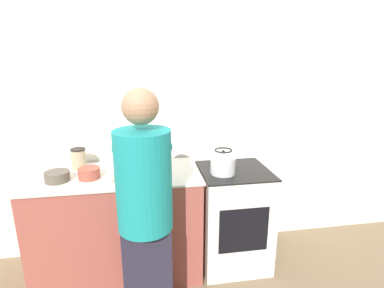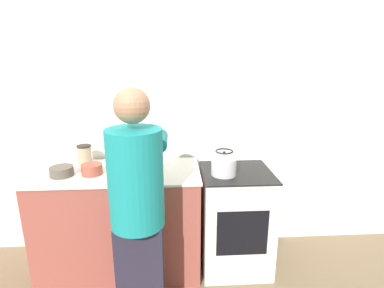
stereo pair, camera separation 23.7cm
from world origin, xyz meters
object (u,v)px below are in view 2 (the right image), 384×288
Objects in this scene: cutting_board at (138,172)px; kettle at (224,165)px; knife at (131,172)px; canister_jar at (85,155)px; oven at (235,219)px; bowl_prep at (62,171)px; person at (137,205)px.

kettle is at bearing -1.85° from cutting_board.
kettle is (0.76, 0.01, 0.05)m from knife.
cutting_board is 0.06m from knife.
kettle is 1.15× the size of canister_jar.
bowl_prep is at bearing -177.66° from oven.
cutting_board is at bearing -177.42° from oven.
bowl_prep is (-1.43, -0.06, 0.51)m from oven.
person reaches higher than knife.
canister_jar is (-1.31, 0.19, 0.56)m from oven.
kettle is (0.65, 0.50, 0.09)m from person.
bowl_prep reaches higher than knife.
knife is (-0.88, -0.07, 0.49)m from oven.
cutting_board is 0.71m from kettle.
bowl_prep is (-0.65, 0.50, 0.06)m from person.
cutting_board is 1.71× the size of kettle.
cutting_board is 0.60m from bowl_prep.
knife is 0.55m from bowl_prep.
cutting_board is (-0.83, -0.04, 0.48)m from oven.
person is at bearing -144.16° from oven.
bowl_prep is (-0.55, 0.01, 0.02)m from knife.
kettle reaches higher than bowl_prep.
kettle is at bearing -0.06° from bowl_prep.
kettle is at bearing -154.31° from oven.
person is 7.99× the size of kettle.
kettle reaches higher than cutting_board.
person reaches higher than kettle.
canister_jar reaches higher than knife.
canister_jar is (-1.19, 0.25, 0.02)m from kettle.
canister_jar is (-0.54, 0.75, 0.11)m from person.
oven is 4.99× the size of canister_jar.
canister_jar reaches higher than cutting_board.
bowl_prep is 1.01× the size of canister_jar.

